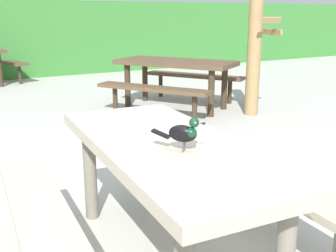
# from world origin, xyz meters

# --- Properties ---
(picnic_table_foreground) EXTENTS (1.80, 1.85, 0.74)m
(picnic_table_foreground) POSITION_xyz_m (0.16, -0.11, 0.56)
(picnic_table_foreground) COLOR #B2A893
(picnic_table_foreground) RESTS_ON ground
(bird_grackle) EXTENTS (0.20, 0.24, 0.18)m
(bird_grackle) POSITION_xyz_m (0.14, -0.31, 0.84)
(bird_grackle) COLOR black
(bird_grackle) RESTS_ON picnic_table_foreground
(picnic_table_far_centre) EXTENTS (2.33, 2.34, 0.74)m
(picnic_table_far_centre) POSITION_xyz_m (2.31, 3.40, 0.56)
(picnic_table_far_centre) COLOR brown
(picnic_table_far_centre) RESTS_ON ground
(stalk_post_right_side) EXTENTS (0.49, 0.50, 1.77)m
(stalk_post_right_side) POSITION_xyz_m (3.05, 2.47, 0.89)
(stalk_post_right_side) COLOR #997A4C
(stalk_post_right_side) RESTS_ON ground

